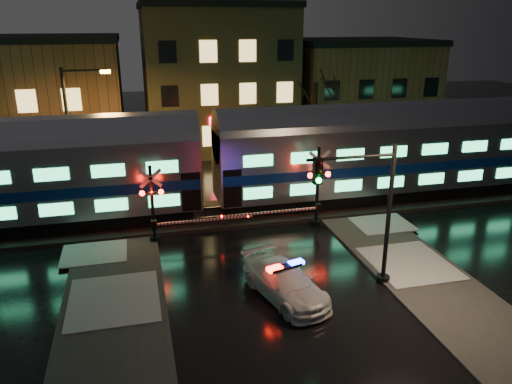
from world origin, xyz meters
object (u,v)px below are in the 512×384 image
crossing_signal_right (311,195)px  police_car (285,282)px  streetlight (74,128)px  traffic_light (368,215)px  crossing_signal_left (160,211)px

crossing_signal_right → police_car: bearing=-117.7°
streetlight → traffic_light: bearing=-47.0°
police_car → streetlight: bearing=108.0°
streetlight → crossing_signal_right: bearing=-28.7°
police_car → traffic_light: (3.46, 0.13, 2.54)m
crossing_signal_left → traffic_light: (7.92, -6.43, 1.56)m
police_car → traffic_light: bearing=-13.5°
crossing_signal_left → traffic_light: size_ratio=0.94×
crossing_signal_right → traffic_light: size_ratio=1.03×
traffic_light → streetlight: size_ratio=0.74×
crossing_signal_left → streetlight: 8.54m
traffic_light → streetlight: bearing=124.8°
traffic_light → streetlight: (-12.25, 13.13, 1.48)m
crossing_signal_right → crossing_signal_left: size_ratio=1.10×
police_car → crossing_signal_right: 7.50m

